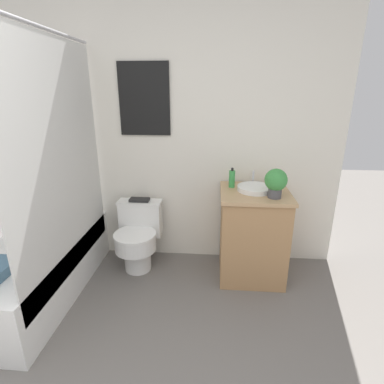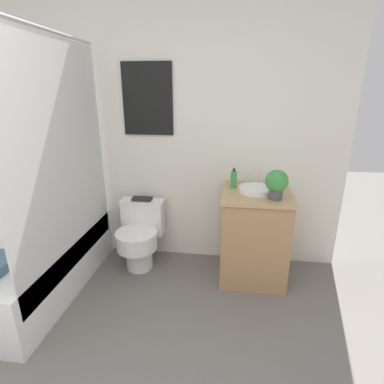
{
  "view_description": "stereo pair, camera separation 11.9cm",
  "coord_description": "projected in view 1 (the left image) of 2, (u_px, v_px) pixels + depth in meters",
  "views": [
    {
      "loc": [
        0.56,
        -0.39,
        1.6
      ],
      "look_at": [
        0.38,
        1.87,
        0.83
      ],
      "focal_mm": 28.0,
      "sensor_mm": 36.0,
      "label": 1
    },
    {
      "loc": [
        0.68,
        -0.37,
        1.6
      ],
      "look_at": [
        0.38,
        1.87,
        0.83
      ],
      "focal_mm": 28.0,
      "sensor_mm": 36.0,
      "label": 2
    }
  ],
  "objects": [
    {
      "name": "wall_back",
      "position": [
        155.0,
        130.0,
        2.73
      ],
      "size": [
        3.38,
        0.07,
        2.5
      ],
      "color": "silver",
      "rests_on": "ground_plane"
    },
    {
      "name": "potted_plant",
      "position": [
        276.0,
        182.0,
        2.32
      ],
      "size": [
        0.18,
        0.18,
        0.23
      ],
      "color": "#4C4C51",
      "rests_on": "vanity"
    },
    {
      "name": "shower_area",
      "position": [
        38.0,
        264.0,
        2.4
      ],
      "size": [
        0.67,
        1.44,
        1.98
      ],
      "color": "white",
      "rests_on": "ground_plane"
    },
    {
      "name": "vanity",
      "position": [
        252.0,
        234.0,
        2.63
      ],
      "size": [
        0.58,
        0.56,
        0.79
      ],
      "color": "#AD7F51",
      "rests_on": "ground_plane"
    },
    {
      "name": "soap_bottle",
      "position": [
        232.0,
        179.0,
        2.6
      ],
      "size": [
        0.05,
        0.05,
        0.17
      ],
      "color": "green",
      "rests_on": "vanity"
    },
    {
      "name": "book_on_tank",
      "position": [
        139.0,
        200.0,
        2.8
      ],
      "size": [
        0.18,
        0.09,
        0.02
      ],
      "color": "black",
      "rests_on": "toilet"
    },
    {
      "name": "sink",
      "position": [
        255.0,
        188.0,
        2.52
      ],
      "size": [
        0.3,
        0.33,
        0.13
      ],
      "color": "white",
      "rests_on": "vanity"
    },
    {
      "name": "toilet",
      "position": [
        138.0,
        236.0,
        2.78
      ],
      "size": [
        0.41,
        0.5,
        0.62
      ],
      "color": "white",
      "rests_on": "ground_plane"
    }
  ]
}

